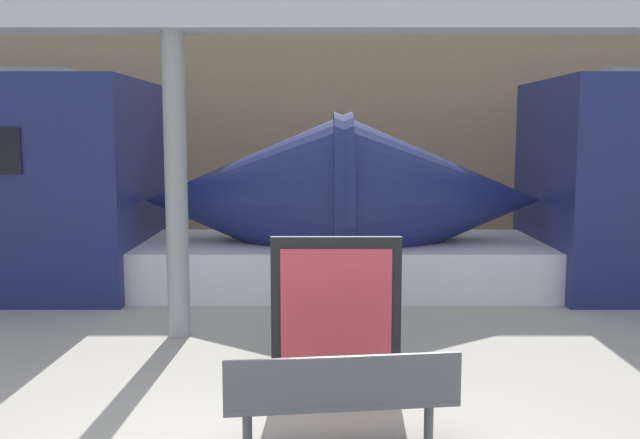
# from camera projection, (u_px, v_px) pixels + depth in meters

# --- Properties ---
(station_wall) EXTENTS (56.00, 0.20, 5.00)m
(station_wall) POSITION_uv_depth(u_px,v_px,m) (309.00, 124.00, 14.79)
(station_wall) COLOR #9E8460
(station_wall) RESTS_ON ground_plane
(bench_near) EXTENTS (1.71, 0.64, 0.81)m
(bench_near) POSITION_uv_depth(u_px,v_px,m) (340.00, 394.00, 5.06)
(bench_near) COLOR #4C4F54
(bench_near) RESTS_ON ground_plane
(trash_bin) EXTENTS (0.46, 0.46, 0.96)m
(trash_bin) POSITION_uv_depth(u_px,v_px,m) (305.00, 314.00, 7.30)
(trash_bin) COLOR #2D5138
(trash_bin) RESTS_ON ground_plane
(poster_board) EXTENTS (1.12, 0.07, 1.45)m
(poster_board) POSITION_uv_depth(u_px,v_px,m) (334.00, 319.00, 6.17)
(poster_board) COLOR black
(poster_board) RESTS_ON ground_plane
(support_column_near) EXTENTS (0.25, 0.25, 3.43)m
(support_column_near) POSITION_uv_depth(u_px,v_px,m) (175.00, 188.00, 8.00)
(support_column_near) COLOR gray
(support_column_near) RESTS_ON ground_plane
(canopy_beam) EXTENTS (28.00, 0.60, 0.28)m
(canopy_beam) POSITION_uv_depth(u_px,v_px,m) (170.00, 18.00, 7.77)
(canopy_beam) COLOR #B7B7BC
(canopy_beam) RESTS_ON support_column_near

